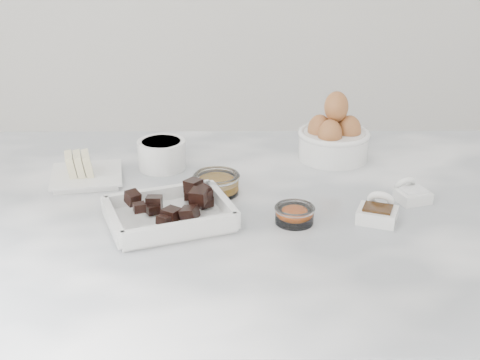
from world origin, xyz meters
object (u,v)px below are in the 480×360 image
(egg_bowl, at_px, (334,137))
(honey_bowl, at_px, (217,183))
(butter_plate, at_px, (85,172))
(chocolate_dish, at_px, (169,211))
(vanilla_spoon, at_px, (378,211))
(sugar_ramekin, at_px, (162,153))
(zest_bowl, at_px, (295,214))
(salt_spoon, at_px, (411,193))

(egg_bowl, xyz_separation_m, honey_bowl, (-0.23, -0.17, -0.03))
(butter_plate, bearing_deg, chocolate_dish, -45.82)
(vanilla_spoon, bearing_deg, sugar_ramekin, 148.91)
(butter_plate, xyz_separation_m, honey_bowl, (0.25, -0.06, 0.00))
(chocolate_dish, relative_size, zest_bowl, 3.52)
(zest_bowl, bearing_deg, salt_spoon, 21.82)
(butter_plate, bearing_deg, egg_bowl, 13.05)
(sugar_ramekin, bearing_deg, vanilla_spoon, -31.09)
(zest_bowl, bearing_deg, egg_bowl, 70.45)
(zest_bowl, bearing_deg, sugar_ramekin, 135.28)
(chocolate_dish, relative_size, egg_bowl, 1.62)
(egg_bowl, height_order, salt_spoon, egg_bowl)
(butter_plate, xyz_separation_m, zest_bowl, (0.38, -0.18, -0.00))
(chocolate_dish, xyz_separation_m, salt_spoon, (0.41, 0.09, -0.01))
(egg_bowl, xyz_separation_m, zest_bowl, (-0.10, -0.29, -0.03))
(butter_plate, distance_m, vanilla_spoon, 0.54)
(chocolate_dish, bearing_deg, butter_plate, 134.18)
(sugar_ramekin, height_order, vanilla_spoon, sugar_ramekin)
(chocolate_dish, relative_size, honey_bowl, 2.79)
(butter_plate, bearing_deg, sugar_ramekin, 24.10)
(honey_bowl, relative_size, vanilla_spoon, 0.94)
(butter_plate, xyz_separation_m, salt_spoon, (0.59, -0.09, -0.00))
(chocolate_dish, distance_m, egg_bowl, 0.42)
(salt_spoon, bearing_deg, chocolate_dish, -168.24)
(sugar_ramekin, xyz_separation_m, salt_spoon, (0.45, -0.15, -0.02))
(sugar_ramekin, bearing_deg, chocolate_dish, -81.53)
(chocolate_dish, bearing_deg, salt_spoon, 11.76)
(chocolate_dish, distance_m, honey_bowl, 0.14)
(zest_bowl, distance_m, salt_spoon, 0.23)
(zest_bowl, bearing_deg, honey_bowl, 138.00)
(chocolate_dish, distance_m, sugar_ramekin, 0.24)
(sugar_ramekin, bearing_deg, salt_spoon, -18.71)
(sugar_ramekin, bearing_deg, zest_bowl, -44.72)
(sugar_ramekin, xyz_separation_m, egg_bowl, (0.34, 0.05, 0.01))
(butter_plate, xyz_separation_m, sugar_ramekin, (0.14, 0.06, 0.01))
(sugar_ramekin, xyz_separation_m, honey_bowl, (0.11, -0.12, -0.01))
(butter_plate, relative_size, honey_bowl, 1.76)
(butter_plate, height_order, zest_bowl, butter_plate)
(sugar_ramekin, height_order, honey_bowl, sugar_ramekin)
(chocolate_dish, distance_m, zest_bowl, 0.20)
(butter_plate, height_order, salt_spoon, butter_plate)
(egg_bowl, height_order, zest_bowl, egg_bowl)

